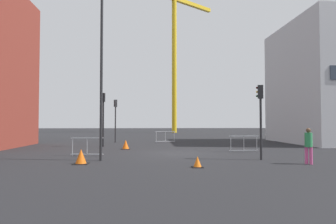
% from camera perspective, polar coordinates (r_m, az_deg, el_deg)
% --- Properties ---
extents(ground, '(160.00, 160.00, 0.00)m').
position_cam_1_polar(ground, '(18.92, 1.56, -7.90)').
color(ground, black).
extents(office_block, '(9.31, 10.87, 11.28)m').
position_cam_1_polar(office_block, '(32.59, 29.28, 4.78)').
color(office_block, '#B7B7BC').
rests_on(office_block, ground).
extents(construction_crane, '(13.04, 9.69, 26.15)m').
position_cam_1_polar(construction_crane, '(58.22, 1.38, 12.73)').
color(construction_crane, gold).
rests_on(construction_crane, ground).
extents(streetlamp_tall, '(1.82, 1.44, 9.49)m').
position_cam_1_polar(streetlamp_tall, '(15.88, -12.00, 11.00)').
color(streetlamp_tall, '#232326').
rests_on(streetlamp_tall, ground).
extents(traffic_light_far, '(0.39, 0.33, 3.90)m').
position_cam_1_polar(traffic_light_far, '(16.33, 17.27, 0.47)').
color(traffic_light_far, '#232326').
rests_on(traffic_light_far, ground).
extents(traffic_light_median, '(0.26, 0.38, 4.29)m').
position_cam_1_polar(traffic_light_median, '(24.38, -12.25, 0.21)').
color(traffic_light_median, black).
rests_on(traffic_light_median, ground).
extents(traffic_light_island, '(0.34, 0.39, 4.14)m').
position_cam_1_polar(traffic_light_island, '(29.36, -10.02, -0.34)').
color(traffic_light_island, '#232326').
rests_on(traffic_light_island, ground).
extents(pedestrian_walking, '(0.34, 0.34, 1.69)m').
position_cam_1_polar(pedestrian_walking, '(15.46, 25.27, -5.41)').
color(pedestrian_walking, '#D14C8C').
rests_on(pedestrian_walking, ground).
extents(safety_barrier_mid_span, '(1.98, 0.15, 1.08)m').
position_cam_1_polar(safety_barrier_mid_span, '(20.36, 14.28, -5.84)').
color(safety_barrier_mid_span, gray).
rests_on(safety_barrier_mid_span, ground).
extents(safety_barrier_right_run, '(1.89, 0.20, 1.08)m').
position_cam_1_polar(safety_barrier_right_run, '(18.04, -15.21, -6.34)').
color(safety_barrier_right_run, '#9EA0A5').
rests_on(safety_barrier_right_run, ground).
extents(safety_barrier_front, '(1.97, 0.34, 1.08)m').
position_cam_1_polar(safety_barrier_front, '(29.14, -0.52, -4.71)').
color(safety_barrier_front, '#B2B5BA').
rests_on(safety_barrier_front, ground).
extents(traffic_cone_striped, '(0.67, 0.67, 0.67)m').
position_cam_1_polar(traffic_cone_striped, '(22.01, -8.10, -6.23)').
color(traffic_cone_striped, black).
rests_on(traffic_cone_striped, ground).
extents(traffic_cone_by_barrier, '(0.48, 0.48, 0.48)m').
position_cam_1_polar(traffic_cone_by_barrier, '(13.17, 5.65, -9.54)').
color(traffic_cone_by_barrier, black).
rests_on(traffic_cone_by_barrier, ground).
extents(traffic_cone_orange, '(0.69, 0.69, 0.70)m').
position_cam_1_polar(traffic_cone_orange, '(14.72, -16.30, -8.25)').
color(traffic_cone_orange, black).
rests_on(traffic_cone_orange, ground).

